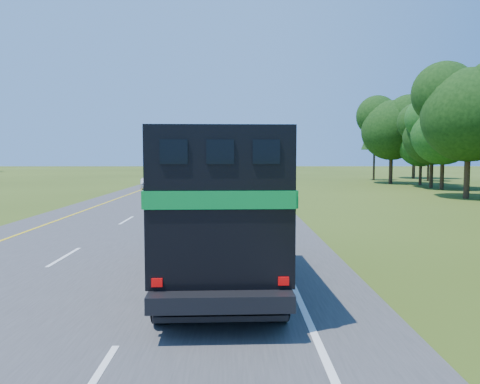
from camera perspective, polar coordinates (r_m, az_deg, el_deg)
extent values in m
cube|color=#38383A|center=(54.94, -4.65, 0.84)|extent=(15.00, 260.00, 0.04)
cube|color=yellow|center=(55.61, -10.31, 0.86)|extent=(0.15, 260.00, 0.01)
cube|color=white|center=(54.82, 1.09, 0.88)|extent=(0.15, 260.00, 0.01)
cylinder|color=black|center=(16.50, -6.56, -5.37)|extent=(0.44, 1.25, 1.24)
cylinder|color=black|center=(16.50, 1.68, -5.34)|extent=(0.44, 1.25, 1.24)
cylinder|color=black|center=(11.24, -8.52, -10.06)|extent=(0.44, 1.25, 1.24)
cylinder|color=black|center=(11.24, 3.71, -10.01)|extent=(0.44, 1.25, 1.24)
cylinder|color=black|center=(9.95, -9.34, -11.99)|extent=(0.44, 1.25, 1.24)
cylinder|color=black|center=(9.95, 4.57, -11.94)|extent=(0.44, 1.25, 1.24)
cube|color=black|center=(12.90, -2.42, -7.51)|extent=(3.01, 9.08, 0.31)
cube|color=black|center=(16.17, -2.46, -0.69)|extent=(2.82, 2.12, 2.13)
cube|color=black|center=(17.16, -2.47, 1.49)|extent=(2.47, 0.16, 0.67)
cube|color=black|center=(11.87, -2.44, -0.24)|extent=(3.04, 6.61, 3.09)
cube|color=#078A2F|center=(8.59, -2.41, -1.00)|extent=(2.81, 0.15, 0.34)
cube|color=#078A2F|center=(11.94, -9.30, 0.48)|extent=(0.28, 6.51, 0.34)
cube|color=#078A2F|center=(11.95, 4.42, 0.53)|extent=(0.28, 6.51, 0.34)
cube|color=black|center=(8.59, -8.08, 4.87)|extent=(0.51, 0.06, 0.45)
cube|color=black|center=(8.55, -2.43, 4.91)|extent=(0.51, 0.06, 0.45)
cube|color=black|center=(8.60, 3.22, 4.91)|extent=(0.51, 0.06, 0.45)
cube|color=black|center=(9.22, -2.36, -15.12)|extent=(2.59, 0.23, 0.11)
cube|color=#B20505|center=(8.94, -10.09, -10.82)|extent=(0.20, 0.05, 0.16)
cube|color=#B20505|center=(8.95, 5.33, -10.77)|extent=(0.20, 0.05, 0.16)
imported|color=white|center=(49.66, -9.73, 1.51)|extent=(3.18, 6.72, 1.85)
imported|color=#AFAFB6|center=(104.17, -4.46, 2.95)|extent=(1.84, 4.27, 1.44)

